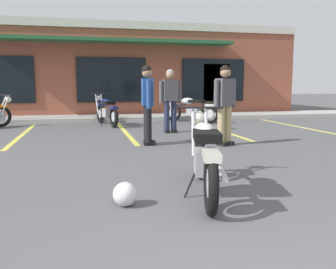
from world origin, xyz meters
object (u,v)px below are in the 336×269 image
motorcycle_red_sportbike (107,111)px  motorcycle_silver_naked (190,109)px  person_by_back_row (170,97)px  person_in_black_shirt (147,100)px  person_in_shorts_foreground (225,100)px  motorcycle_foreground_classic (205,155)px  helmet_on_pavement (125,194)px

motorcycle_red_sportbike → motorcycle_silver_naked: bearing=5.8°
motorcycle_red_sportbike → person_by_back_row: person_by_back_row is taller
motorcycle_silver_naked → person_in_black_shirt: bearing=-117.1°
motorcycle_red_sportbike → person_in_black_shirt: person_in_black_shirt is taller
person_in_shorts_foreground → person_by_back_row: 2.37m
motorcycle_foreground_classic → person_by_back_row: 5.60m
person_in_black_shirt → motorcycle_silver_naked: bearing=62.9°
motorcycle_red_sportbike → helmet_on_pavement: (-0.30, -7.93, -0.33)m
person_in_shorts_foreground → motorcycle_silver_naked: bearing=82.2°
person_by_back_row → helmet_on_pavement: bearing=-107.8°
person_in_black_shirt → helmet_on_pavement: bearing=-103.3°
helmet_on_pavement → motorcycle_red_sportbike: bearing=87.8°
motorcycle_foreground_classic → helmet_on_pavement: bearing=-165.1°
motorcycle_red_sportbike → helmet_on_pavement: bearing=-92.2°
person_in_black_shirt → person_by_back_row: (0.94, 1.88, 0.00)m
motorcycle_red_sportbike → person_in_black_shirt: size_ratio=1.24×
motorcycle_foreground_classic → motorcycle_red_sportbike: (-0.66, 7.67, 0.00)m
motorcycle_foreground_classic → motorcycle_red_sportbike: 7.70m
motorcycle_foreground_classic → motorcycle_silver_naked: bearing=74.8°
motorcycle_silver_naked → helmet_on_pavement: (-3.13, -8.22, -0.33)m
motorcycle_foreground_classic → motorcycle_silver_naked: size_ratio=1.23×
person_by_back_row → motorcycle_silver_naked: bearing=62.4°
motorcycle_red_sportbike → person_in_black_shirt: bearing=-81.4°
person_in_shorts_foreground → helmet_on_pavement: 4.35m
motorcycle_red_sportbike → person_by_back_row: bearing=-54.6°
person_by_back_row → helmet_on_pavement: size_ratio=6.44×
motorcycle_silver_naked → person_by_back_row: person_by_back_row is taller
motorcycle_silver_naked → person_in_shorts_foreground: size_ratio=1.01×
person_by_back_row → person_in_black_shirt: bearing=-116.5°
person_by_back_row → motorcycle_foreground_classic: bearing=-99.1°
motorcycle_foreground_classic → person_in_shorts_foreground: (1.52, 3.22, 0.49)m
motorcycle_red_sportbike → person_in_shorts_foreground: size_ratio=1.24×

